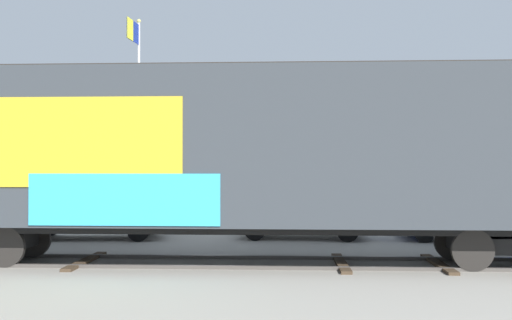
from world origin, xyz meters
TOP-DOWN VIEW (x-y plane):
  - ground_plane at (0.00, 0.00)m, footprint 260.00×260.00m
  - track at (0.55, -0.04)m, footprint 60.00×4.68m
  - freight_car at (-0.30, -0.00)m, footprint 18.11×3.70m
  - flagpole at (-5.25, 12.47)m, footprint 0.31×1.63m
  - hillside at (-0.01, 78.27)m, footprint 120.03×34.39m
  - parked_car_silver at (-5.06, 4.69)m, footprint 4.63×1.99m
  - parked_car_white at (1.54, 4.86)m, footprint 4.30×2.33m
  - parked_car_blue at (6.62, 4.48)m, footprint 4.29×2.16m

SIDE VIEW (x-z plane):
  - ground_plane at x=0.00m, z-range 0.00..0.00m
  - track at x=0.55m, z-range 0.00..0.08m
  - parked_car_blue at x=6.62m, z-range 0.03..1.61m
  - parked_car_white at x=1.54m, z-range 0.00..1.76m
  - parked_car_silver at x=-5.06m, z-range -0.01..1.82m
  - freight_car at x=-0.30m, z-range 0.29..4.98m
  - hillside at x=-0.01m, z-range -2.40..11.06m
  - flagpole at x=-5.25m, z-range 1.36..10.35m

